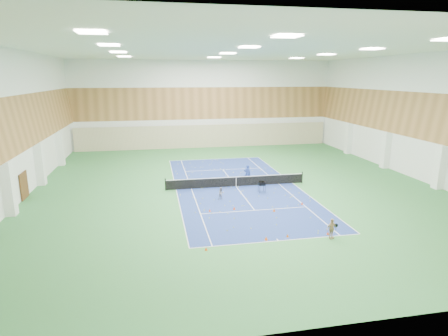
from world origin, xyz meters
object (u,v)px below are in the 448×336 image
(child_apron, at_px, (331,229))
(coach, at_px, (247,173))
(tennis_net, at_px, (236,181))
(child_court, at_px, (221,193))
(ball_cart, at_px, (262,187))

(child_apron, bearing_deg, coach, 82.98)
(tennis_net, xyz_separation_m, child_court, (-2.02, -3.41, -0.03))
(child_apron, relative_size, ball_cart, 1.34)
(coach, distance_m, child_court, 5.75)
(coach, relative_size, child_court, 1.64)
(tennis_net, xyz_separation_m, child_apron, (3.34, -12.14, 0.10))
(coach, relative_size, ball_cart, 1.75)
(coach, height_order, ball_cart, coach)
(coach, distance_m, ball_cart, 3.42)
(child_court, xyz_separation_m, ball_cart, (3.82, 1.26, -0.03))
(tennis_net, bearing_deg, coach, 42.03)
(tennis_net, relative_size, child_apron, 9.78)
(child_court, bearing_deg, tennis_net, 39.69)
(tennis_net, relative_size, child_court, 12.30)
(tennis_net, xyz_separation_m, ball_cart, (1.80, -2.14, -0.06))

